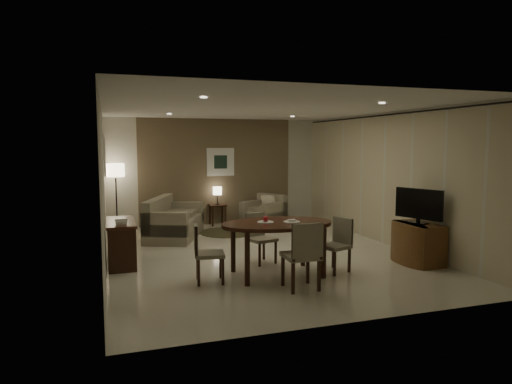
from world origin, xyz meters
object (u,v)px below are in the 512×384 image
object	(u,v)px
tv_cabinet	(418,243)
console_desk	(121,243)
chair_right	(334,245)
chair_far	(262,239)
sofa	(175,218)
side_table	(218,215)
armchair	(263,211)
chair_left	(210,253)
floor_lamp	(116,198)
chair_near	(301,255)
dining_table	(277,249)

from	to	relation	value
tv_cabinet	console_desk	bearing A→B (deg)	162.95
chair_right	chair_far	bearing A→B (deg)	-153.35
sofa	side_table	size ratio (longest dim) A/B	3.54
sofa	armchair	world-z (taller)	sofa
chair_far	chair_left	xyz separation A→B (m)	(-1.09, -0.81, 0.01)
chair_far	armchair	bearing A→B (deg)	53.14
side_table	chair_left	bearing A→B (deg)	-104.62
chair_right	sofa	bearing A→B (deg)	-169.67
chair_left	chair_right	bearing A→B (deg)	-83.47
chair_left	chair_right	world-z (taller)	chair_left
console_desk	chair_far	distance (m)	2.41
chair_left	floor_lamp	xyz separation A→B (m)	(-1.23, 4.63, 0.36)
sofa	floor_lamp	xyz separation A→B (m)	(-1.20, 1.16, 0.36)
chair_far	side_table	distance (m)	3.90
armchair	floor_lamp	world-z (taller)	floor_lamp
chair_far	sofa	world-z (taller)	sofa
tv_cabinet	sofa	xyz separation A→B (m)	(-3.70, 3.51, 0.09)
floor_lamp	console_desk	bearing A→B (deg)	-89.88
chair_left	chair_right	distance (m)	2.03
chair_near	chair_right	distance (m)	1.07
console_desk	chair_near	xyz separation A→B (m)	(2.39, -2.16, 0.12)
chair_far	side_table	xyz separation A→B (m)	(0.13, 3.89, -0.16)
chair_left	tv_cabinet	bearing A→B (deg)	-82.07
floor_lamp	tv_cabinet	bearing A→B (deg)	-43.64
console_desk	chair_right	size ratio (longest dim) A/B	1.39
sofa	armchair	size ratio (longest dim) A/B	2.10
sofa	chair_left	bearing A→B (deg)	-157.60
side_table	floor_lamp	xyz separation A→B (m)	(-2.46, -0.07, 0.54)
console_desk	chair_near	bearing A→B (deg)	-42.13
chair_near	armchair	distance (m)	4.99
chair_far	chair_right	world-z (taller)	chair_right
tv_cabinet	dining_table	size ratio (longest dim) A/B	0.50
chair_near	chair_right	size ratio (longest dim) A/B	1.14
tv_cabinet	side_table	distance (m)	5.33
dining_table	armchair	world-z (taller)	dining_table
chair_left	chair_right	xyz separation A→B (m)	(2.03, -0.07, -0.01)
dining_table	chair_right	distance (m)	0.94
chair_near	console_desk	bearing A→B (deg)	-41.48
tv_cabinet	chair_left	world-z (taller)	chair_left
console_desk	chair_right	distance (m)	3.59
console_desk	chair_right	xyz separation A→B (m)	(3.25, -1.53, 0.06)
chair_right	side_table	distance (m)	4.84
armchair	side_table	distance (m)	1.19
dining_table	chair_far	xyz separation A→B (m)	(0.00, 0.77, 0.01)
chair_near	side_table	world-z (taller)	chair_near
chair_left	armchair	xyz separation A→B (m)	(2.28, 4.17, -0.04)
chair_left	chair_near	bearing A→B (deg)	-112.46
console_desk	armchair	xyz separation A→B (m)	(3.50, 2.71, 0.02)
chair_right	floor_lamp	distance (m)	5.73
dining_table	chair_far	world-z (taller)	chair_far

